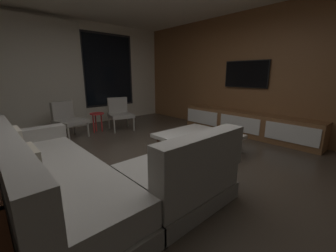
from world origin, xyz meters
TOP-DOWN VIEW (x-y plane):
  - floor at (0.00, 0.00)m, footprint 9.20×9.20m
  - back_wall_with_window at (-0.06, 3.62)m, footprint 6.60×0.30m
  - media_wall at (3.06, 0.00)m, footprint 0.12×7.80m
  - sectional_couch at (-0.91, -0.13)m, footprint 1.98×2.50m
  - coffee_table at (1.04, -0.00)m, footprint 1.16×1.16m
  - book_stack_on_coffee_table at (1.23, -0.13)m, footprint 0.27×0.21m
  - accent_chair_near_window at (0.95, 2.46)m, footprint 0.65×0.67m
  - accent_chair_by_curtain at (-0.25, 2.58)m, footprint 0.68×0.70m
  - side_stool at (0.40, 2.56)m, footprint 0.32×0.32m
  - media_console at (2.77, 0.05)m, footprint 0.46×3.10m
  - mounted_tv at (2.95, 0.25)m, footprint 0.05×1.03m

SIDE VIEW (x-z plane):
  - floor at x=0.00m, z-range 0.00..0.00m
  - coffee_table at x=1.04m, z-range 0.01..0.37m
  - media_console at x=2.77m, z-range -0.01..0.51m
  - sectional_couch at x=-0.91m, z-range -0.12..0.70m
  - side_stool at x=0.40m, z-range 0.14..0.60m
  - book_stack_on_coffee_table at x=1.23m, z-range 0.36..0.42m
  - accent_chair_near_window at x=0.95m, z-range 0.04..0.82m
  - accent_chair_by_curtain at x=-0.25m, z-range 0.04..0.82m
  - back_wall_with_window at x=-0.06m, z-range -0.01..2.69m
  - media_wall at x=3.06m, z-range 0.00..2.70m
  - mounted_tv at x=2.95m, z-range 1.05..1.65m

